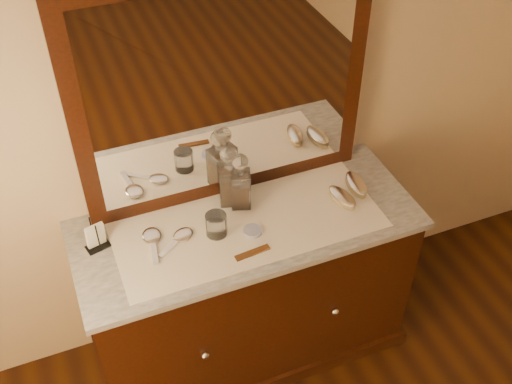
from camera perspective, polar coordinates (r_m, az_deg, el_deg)
dresser_cabinet at (r=2.87m, az=-0.75°, el=-9.09°), size 1.40×0.55×0.82m
dresser_plinth at (r=3.17m, az=-0.69°, el=-13.33°), size 1.46×0.59×0.08m
knob_left at (r=2.63m, az=-4.73°, el=-14.86°), size 0.04×0.04×0.04m
knob_right at (r=2.77m, az=7.34°, el=-10.92°), size 0.04×0.04×0.04m
marble_top at (r=2.56m, az=-0.84°, el=-3.06°), size 1.44×0.59×0.03m
mirror_frame at (r=2.42m, az=-3.09°, el=9.50°), size 1.20×0.08×1.00m
mirror_glass at (r=2.39m, az=-2.82°, el=9.10°), size 1.06×0.01×0.86m
lace_runner at (r=2.53m, az=-0.68°, el=-3.08°), size 1.10×0.45×0.00m
pin_dish at (r=2.50m, az=-0.31°, el=-3.63°), size 0.08×0.08×0.01m
comb at (r=2.42m, az=-0.33°, el=-5.63°), size 0.15×0.04×0.01m
napkin_rack at (r=2.49m, az=-14.62°, el=-4.05°), size 0.10×0.08×0.14m
decanter_left at (r=2.57m, az=-2.47°, el=1.02°), size 0.11×0.11×0.29m
decanter_right at (r=2.56m, az=-1.43°, el=0.56°), size 0.10×0.10×0.27m
brush_near at (r=2.65m, az=7.98°, el=-0.53°), size 0.10×0.17×0.04m
brush_far at (r=2.72m, az=9.26°, el=0.66°), size 0.09×0.17×0.05m
hand_mirror_outer at (r=2.50m, az=-9.60°, el=-4.30°), size 0.09×0.21×0.02m
hand_mirror_inner at (r=2.49m, az=-6.98°, el=-4.17°), size 0.18×0.14×0.02m
tumblers at (r=2.47m, az=-3.70°, el=-3.03°), size 0.09×0.09×0.10m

